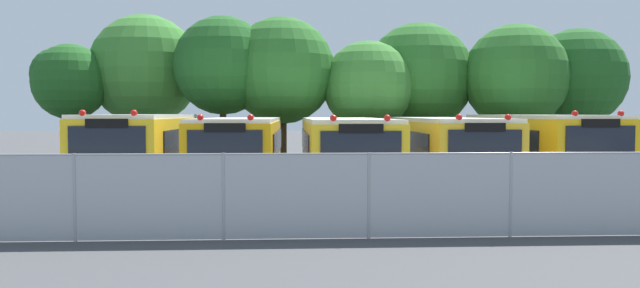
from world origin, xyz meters
name	(u,v)px	position (x,y,z in m)	size (l,w,h in m)	color
ground_plane	(343,191)	(0.00, 0.00, 0.00)	(160.00, 160.00, 0.00)	#424244
school_bus_0	(145,150)	(-6.59, -0.09, 1.43)	(2.54, 9.95, 2.72)	yellow
school_bus_1	(241,151)	(-3.42, 0.08, 1.37)	(2.66, 10.19, 2.61)	#EAA80C
school_bus_2	(343,151)	(-0.02, -0.22, 1.37)	(2.65, 11.17, 2.60)	yellow
school_bus_3	(444,150)	(3.43, -0.09, 1.38)	(2.70, 10.28, 2.61)	yellow
school_bus_4	(536,148)	(6.70, 0.18, 1.42)	(2.46, 9.61, 2.71)	yellow
tree_0	(67,80)	(-11.53, 7.67, 4.09)	(3.38, 3.34, 5.70)	#4C3823
tree_1	(146,71)	(-8.39, 9.13, 4.61)	(5.12, 5.12, 7.21)	#4C3823
tree_2	(222,66)	(-4.69, 7.28, 4.72)	(4.33, 4.33, 6.90)	#4C3823
tree_3	(284,72)	(-1.99, 7.34, 4.48)	(4.74, 4.74, 6.90)	#4C3823
tree_4	(369,87)	(1.76, 6.93, 3.79)	(4.00, 4.00, 5.84)	#4C3823
tree_5	(420,77)	(4.34, 8.38, 4.31)	(5.03, 5.03, 6.83)	#4C3823
tree_6	(517,77)	(8.41, 6.91, 4.24)	(4.68, 4.68, 6.61)	#4C3823
tree_7	(574,77)	(11.29, 7.52, 4.29)	(4.46, 4.46, 6.51)	#4C3823
chainlink_fence	(369,194)	(-0.23, -8.52, 0.94)	(18.21, 0.07, 1.82)	#9EA0A3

